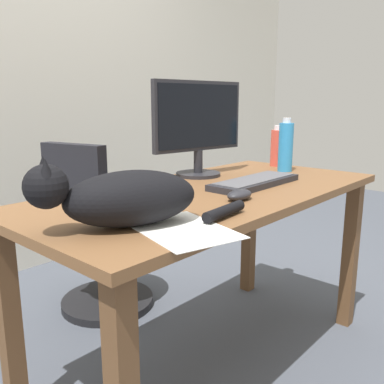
{
  "coord_description": "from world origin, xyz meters",
  "views": [
    {
      "loc": [
        -1.2,
        -0.96,
        1.07
      ],
      "look_at": [
        -0.29,
        -0.15,
        0.8
      ],
      "focal_mm": 38.66,
      "sensor_mm": 36.0,
      "label": 1
    }
  ],
  "objects_px": {
    "water_bottle": "(286,147)",
    "spray_bottle": "(277,147)",
    "keyboard": "(255,182)",
    "computer_mouse": "(239,195)",
    "office_chair": "(98,242)",
    "monitor": "(198,125)",
    "cat": "(123,197)"
  },
  "relations": [
    {
      "from": "office_chair",
      "to": "water_bottle",
      "type": "relative_size",
      "value": 3.49
    },
    {
      "from": "office_chair",
      "to": "computer_mouse",
      "type": "relative_size",
      "value": 8.02
    },
    {
      "from": "water_bottle",
      "to": "spray_bottle",
      "type": "xyz_separation_m",
      "value": [
        0.12,
        0.11,
        -0.02
      ]
    },
    {
      "from": "keyboard",
      "to": "cat",
      "type": "distance_m",
      "value": 0.71
    },
    {
      "from": "cat",
      "to": "water_bottle",
      "type": "height_order",
      "value": "water_bottle"
    },
    {
      "from": "keyboard",
      "to": "computer_mouse",
      "type": "distance_m",
      "value": 0.27
    },
    {
      "from": "keyboard",
      "to": "computer_mouse",
      "type": "xyz_separation_m",
      "value": [
        -0.25,
        -0.1,
        0.0
      ]
    },
    {
      "from": "spray_bottle",
      "to": "office_chair",
      "type": "bearing_deg",
      "value": 139.56
    },
    {
      "from": "water_bottle",
      "to": "office_chair",
      "type": "bearing_deg",
      "value": 129.24
    },
    {
      "from": "office_chair",
      "to": "computer_mouse",
      "type": "bearing_deg",
      "value": -93.14
    },
    {
      "from": "cat",
      "to": "water_bottle",
      "type": "bearing_deg",
      "value": 6.95
    },
    {
      "from": "cat",
      "to": "water_bottle",
      "type": "relative_size",
      "value": 2.23
    },
    {
      "from": "monitor",
      "to": "cat",
      "type": "bearing_deg",
      "value": -153.41
    },
    {
      "from": "keyboard",
      "to": "office_chair",
      "type": "bearing_deg",
      "value": 104.01
    },
    {
      "from": "office_chair",
      "to": "computer_mouse",
      "type": "distance_m",
      "value": 0.98
    },
    {
      "from": "keyboard",
      "to": "computer_mouse",
      "type": "relative_size",
      "value": 4.0
    },
    {
      "from": "cat",
      "to": "computer_mouse",
      "type": "height_order",
      "value": "cat"
    },
    {
      "from": "monitor",
      "to": "computer_mouse",
      "type": "height_order",
      "value": "monitor"
    },
    {
      "from": "office_chair",
      "to": "monitor",
      "type": "height_order",
      "value": "monitor"
    },
    {
      "from": "keyboard",
      "to": "spray_bottle",
      "type": "distance_m",
      "value": 0.55
    },
    {
      "from": "computer_mouse",
      "to": "water_bottle",
      "type": "bearing_deg",
      "value": 16.3
    },
    {
      "from": "monitor",
      "to": "office_chair",
      "type": "bearing_deg",
      "value": 113.46
    },
    {
      "from": "water_bottle",
      "to": "spray_bottle",
      "type": "distance_m",
      "value": 0.17
    },
    {
      "from": "office_chair",
      "to": "cat",
      "type": "relative_size",
      "value": 1.56
    },
    {
      "from": "cat",
      "to": "spray_bottle",
      "type": "height_order",
      "value": "spray_bottle"
    },
    {
      "from": "cat",
      "to": "computer_mouse",
      "type": "distance_m",
      "value": 0.46
    },
    {
      "from": "office_chair",
      "to": "water_bottle",
      "type": "bearing_deg",
      "value": -50.76
    },
    {
      "from": "monitor",
      "to": "keyboard",
      "type": "bearing_deg",
      "value": -92.41
    },
    {
      "from": "office_chair",
      "to": "water_bottle",
      "type": "xyz_separation_m",
      "value": [
        0.58,
        -0.72,
        0.49
      ]
    },
    {
      "from": "cat",
      "to": "spray_bottle",
      "type": "bearing_deg",
      "value": 11.57
    },
    {
      "from": "computer_mouse",
      "to": "water_bottle",
      "type": "distance_m",
      "value": 0.67
    },
    {
      "from": "office_chair",
      "to": "keyboard",
      "type": "relative_size",
      "value": 2.0
    }
  ]
}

